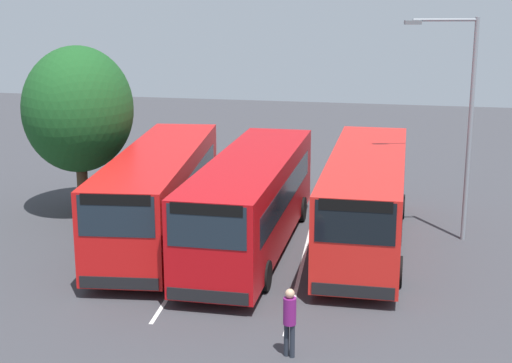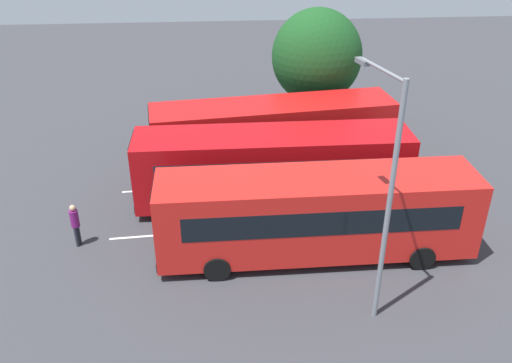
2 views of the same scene
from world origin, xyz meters
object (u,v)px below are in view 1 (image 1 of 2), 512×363
Objects in this scene: bus_far_left at (159,192)px; bus_center_right at (366,197)px; street_lamp at (464,115)px; pedestrian at (290,317)px; bus_center_left at (251,200)px; depot_tree at (78,110)px.

bus_center_right is (-0.80, 7.27, 0.00)m from bus_far_left.
street_lamp is at bearing 112.03° from bus_center_right.
bus_far_left reaches higher than pedestrian.
bus_center_right is at bearing 107.42° from bus_center_left.
pedestrian is 0.23× the size of street_lamp.
bus_center_right reaches higher than pedestrian.
depot_tree reaches higher than bus_center_left.
bus_center_left is 4.01m from bus_center_right.
street_lamp reaches higher than bus_far_left.
pedestrian is 15.18m from depot_tree.
bus_far_left is 5.53m from depot_tree.
pedestrian is (7.67, 2.60, -0.72)m from bus_center_left.
pedestrian is 11.64m from street_lamp.
street_lamp is at bearing -4.56° from pedestrian.
bus_far_left is at bearing -84.28° from bus_center_right.
depot_tree is (-1.93, -11.44, 2.41)m from bus_center_right.
pedestrian is at bearing 43.40° from depot_tree.
street_lamp is (-2.12, 10.46, 2.77)m from bus_far_left.
bus_center_left is 1.45× the size of street_lamp.
bus_center_right is 4.43m from street_lamp.
depot_tree is at bearing -129.85° from bus_far_left.
bus_far_left is 1.74× the size of depot_tree.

